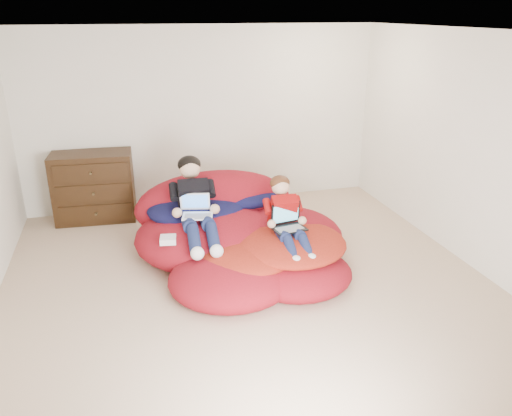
{
  "coord_description": "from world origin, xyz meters",
  "views": [
    {
      "loc": [
        -1.13,
        -4.43,
        2.67
      ],
      "look_at": [
        0.18,
        0.34,
        0.7
      ],
      "focal_mm": 35.0,
      "sensor_mm": 36.0,
      "label": 1
    }
  ],
  "objects_px": {
    "dresser": "(94,187)",
    "older_boy": "(195,201)",
    "laptop_white": "(196,209)",
    "younger_boy": "(286,215)",
    "laptop_black": "(288,222)",
    "beanbag_pile": "(238,235)"
  },
  "relations": [
    {
      "from": "dresser",
      "to": "younger_boy",
      "type": "distance_m",
      "value": 2.85
    },
    {
      "from": "younger_boy",
      "to": "laptop_black",
      "type": "height_order",
      "value": "younger_boy"
    },
    {
      "from": "older_boy",
      "to": "dresser",
      "type": "bearing_deg",
      "value": 126.91
    },
    {
      "from": "laptop_white",
      "to": "laptop_black",
      "type": "xyz_separation_m",
      "value": [
        0.91,
        -0.43,
        -0.07
      ]
    },
    {
      "from": "younger_boy",
      "to": "older_boy",
      "type": "bearing_deg",
      "value": 152.92
    },
    {
      "from": "laptop_white",
      "to": "laptop_black",
      "type": "distance_m",
      "value": 1.01
    },
    {
      "from": "dresser",
      "to": "older_boy",
      "type": "xyz_separation_m",
      "value": [
        1.14,
        -1.51,
        0.24
      ]
    },
    {
      "from": "laptop_white",
      "to": "laptop_black",
      "type": "height_order",
      "value": "laptop_white"
    },
    {
      "from": "younger_boy",
      "to": "laptop_white",
      "type": "relative_size",
      "value": 2.55
    },
    {
      "from": "older_boy",
      "to": "laptop_black",
      "type": "xyz_separation_m",
      "value": [
        0.91,
        -0.52,
        -0.14
      ]
    },
    {
      "from": "older_boy",
      "to": "laptop_white",
      "type": "relative_size",
      "value": 3.21
    },
    {
      "from": "laptop_white",
      "to": "younger_boy",
      "type": "bearing_deg",
      "value": -22.41
    },
    {
      "from": "older_boy",
      "to": "younger_boy",
      "type": "distance_m",
      "value": 1.03
    },
    {
      "from": "beanbag_pile",
      "to": "laptop_white",
      "type": "bearing_deg",
      "value": -176.57
    },
    {
      "from": "beanbag_pile",
      "to": "laptop_black",
      "type": "height_order",
      "value": "beanbag_pile"
    },
    {
      "from": "dresser",
      "to": "older_boy",
      "type": "relative_size",
      "value": 0.87
    },
    {
      "from": "laptop_black",
      "to": "laptop_white",
      "type": "bearing_deg",
      "value": 154.87
    },
    {
      "from": "dresser",
      "to": "laptop_black",
      "type": "height_order",
      "value": "dresser"
    },
    {
      "from": "dresser",
      "to": "beanbag_pile",
      "type": "bearing_deg",
      "value": -44.52
    },
    {
      "from": "laptop_white",
      "to": "dresser",
      "type": "bearing_deg",
      "value": 125.33
    },
    {
      "from": "laptop_white",
      "to": "laptop_black",
      "type": "bearing_deg",
      "value": -25.13
    },
    {
      "from": "beanbag_pile",
      "to": "laptop_black",
      "type": "distance_m",
      "value": 0.7
    }
  ]
}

